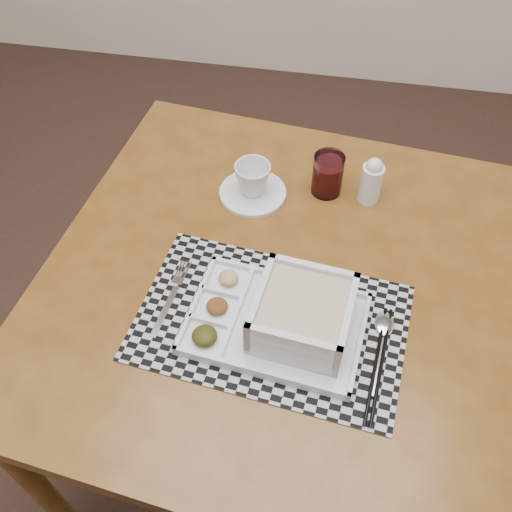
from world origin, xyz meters
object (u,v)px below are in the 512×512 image
Objects in this scene: serving_tray at (293,318)px; cup at (253,179)px; creamer_bottle at (371,181)px; juice_glass at (328,176)px; dining_table at (281,298)px.

cup is (-0.13, 0.34, 0.01)m from serving_tray.
serving_tray is 0.36m from cup.
serving_tray is 2.98× the size of creamer_bottle.
juice_glass is at bearing 173.58° from creamer_bottle.
serving_tray is 4.25× the size of cup.
serving_tray is 0.39m from creamer_bottle.
creamer_bottle is at bearing -6.42° from juice_glass.
creamer_bottle is at bearing 58.33° from dining_table.
cup is (-0.10, 0.22, 0.12)m from dining_table.
juice_glass is at bearing -2.01° from cup.
dining_table is 0.27m from cup.
dining_table is at bearing -102.96° from juice_glass.
creamer_bottle is (0.16, 0.25, 0.13)m from dining_table.
cup is 0.82× the size of juice_glass.
dining_table is 9.08× the size of creamer_bottle.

